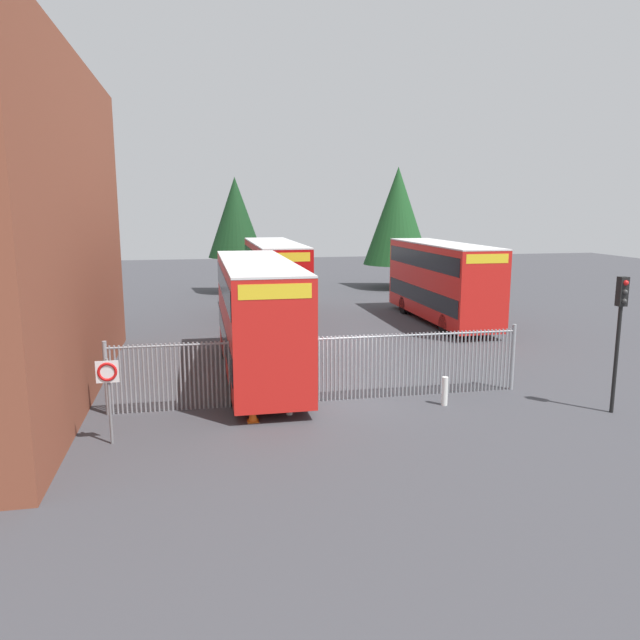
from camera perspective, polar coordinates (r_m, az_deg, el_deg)
The scene contains 12 objects.
ground_plane at distance 28.23m, azimuth -1.60°, elevation -2.54°, with size 100.00×100.00×0.00m, color #3D3D42.
palisade_fence at distance 20.19m, azimuth 0.27°, elevation -4.40°, with size 13.80×0.14×2.35m.
double_decker_bus_near_gate at distance 23.02m, azimuth -5.85°, elevation 0.58°, with size 2.54×10.81×4.42m.
double_decker_bus_behind_fence_left at distance 34.66m, azimuth 11.27°, elevation 3.77°, with size 2.54×10.81×4.42m.
double_decker_bus_behind_fence_right at distance 34.95m, azimuth -4.25°, elevation 4.00°, with size 2.54×10.81×4.42m.
bollard_near_left at distance 19.14m, azimuth -2.89°, elevation -7.46°, with size 0.20×0.20×0.95m, color silver.
bollard_center_front at distance 20.39m, azimuth 11.58°, elevation -6.53°, with size 0.20×0.20×0.95m, color silver.
traffic_cone_by_gate at distance 18.67m, azimuth -6.31°, elevation -8.58°, with size 0.34×0.34×0.59m.
speed_limit_sign_post at distance 17.36m, azimuth -19.21°, elevation -5.46°, with size 0.60×0.14×2.40m.
traffic_light_kerbside at distance 20.82m, azimuth 26.24°, elevation 0.04°, with size 0.28×0.33×4.30m.
tree_tall_back at distance 48.68m, azimuth 7.26°, elevation 9.61°, with size 5.27×5.27×9.44m.
tree_short_side at distance 45.94m, azimuth -7.91°, elevation 9.46°, with size 4.09×4.09×8.54m.
Camera 1 is at (-4.65, -19.11, 6.39)m, focal length 34.23 mm.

